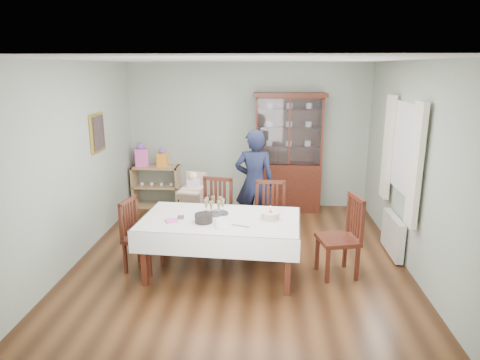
# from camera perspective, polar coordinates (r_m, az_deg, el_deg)

# --- Properties ---
(floor) EXTENTS (5.00, 5.00, 0.00)m
(floor) POSITION_cam_1_polar(r_m,az_deg,el_deg) (6.10, 0.03, -10.53)
(floor) COLOR #593319
(floor) RESTS_ON ground
(room_shell) EXTENTS (5.00, 5.00, 5.00)m
(room_shell) POSITION_cam_1_polar(r_m,az_deg,el_deg) (6.11, 0.33, 6.28)
(room_shell) COLOR #9EAA99
(room_shell) RESTS_ON floor
(dining_table) EXTENTS (2.08, 1.29, 0.76)m
(dining_table) POSITION_cam_1_polar(r_m,az_deg,el_deg) (5.58, -2.57, -8.73)
(dining_table) COLOR #4A2012
(dining_table) RESTS_ON floor
(china_cabinet) EXTENTS (1.30, 0.48, 2.18)m
(china_cabinet) POSITION_cam_1_polar(r_m,az_deg,el_deg) (7.91, 6.45, 3.88)
(china_cabinet) COLOR #4A2012
(china_cabinet) RESTS_ON floor
(sideboard) EXTENTS (0.90, 0.38, 0.80)m
(sideboard) POSITION_cam_1_polar(r_m,az_deg,el_deg) (8.35, -11.09, -0.83)
(sideboard) COLOR tan
(sideboard) RESTS_ON floor
(picture_frame) EXTENTS (0.04, 0.48, 0.58)m
(picture_frame) POSITION_cam_1_polar(r_m,az_deg,el_deg) (6.87, -18.48, 6.00)
(picture_frame) COLOR gold
(picture_frame) RESTS_ON room_shell
(window) EXTENTS (0.04, 1.02, 1.22)m
(window) POSITION_cam_1_polar(r_m,az_deg,el_deg) (6.20, 21.22, 3.95)
(window) COLOR white
(window) RESTS_ON room_shell
(curtain_left) EXTENTS (0.07, 0.30, 1.55)m
(curtain_left) POSITION_cam_1_polar(r_m,az_deg,el_deg) (5.62, 22.40, 1.76)
(curtain_left) COLOR silver
(curtain_left) RESTS_ON room_shell
(curtain_right) EXTENTS (0.07, 0.30, 1.55)m
(curtain_right) POSITION_cam_1_polar(r_m,az_deg,el_deg) (6.78, 19.12, 4.13)
(curtain_right) COLOR silver
(curtain_right) RESTS_ON room_shell
(radiator) EXTENTS (0.10, 0.80, 0.55)m
(radiator) POSITION_cam_1_polar(r_m,az_deg,el_deg) (6.51, 19.69, -6.89)
(radiator) COLOR white
(radiator) RESTS_ON floor
(chair_far_left) EXTENTS (0.54, 0.54, 1.04)m
(chair_far_left) POSITION_cam_1_polar(r_m,az_deg,el_deg) (6.35, -3.39, -6.47)
(chair_far_left) COLOR #4A2012
(chair_far_left) RESTS_ON floor
(chair_far_right) EXTENTS (0.46, 0.46, 1.01)m
(chair_far_right) POSITION_cam_1_polar(r_m,az_deg,el_deg) (6.28, 4.01, -6.82)
(chair_far_right) COLOR #4A2012
(chair_far_right) RESTS_ON floor
(chair_end_left) EXTENTS (0.51, 0.51, 0.95)m
(chair_end_left) POSITION_cam_1_polar(r_m,az_deg,el_deg) (5.86, -12.88, -8.96)
(chair_end_left) COLOR #4A2012
(chair_end_left) RESTS_ON floor
(chair_end_right) EXTENTS (0.56, 0.56, 1.05)m
(chair_end_right) POSITION_cam_1_polar(r_m,az_deg,el_deg) (5.70, 13.01, -9.34)
(chair_end_right) COLOR #4A2012
(chair_end_right) RESTS_ON floor
(woman) EXTENTS (0.65, 0.45, 1.70)m
(woman) POSITION_cam_1_polar(r_m,az_deg,el_deg) (6.71, 1.95, -0.40)
(woman) COLOR black
(woman) RESTS_ON floor
(high_chair) EXTENTS (0.54, 0.54, 1.01)m
(high_chair) POSITION_cam_1_polar(r_m,az_deg,el_deg) (6.96, -6.13, -3.84)
(high_chair) COLOR black
(high_chair) RESTS_ON floor
(champagne_tray) EXTENTS (0.37, 0.37, 0.22)m
(champagne_tray) POSITION_cam_1_polar(r_m,az_deg,el_deg) (5.54, -3.45, -4.02)
(champagne_tray) COLOR silver
(champagne_tray) RESTS_ON dining_table
(birthday_cake) EXTENTS (0.26, 0.26, 0.18)m
(birthday_cake) POSITION_cam_1_polar(r_m,az_deg,el_deg) (5.37, 4.08, -4.82)
(birthday_cake) COLOR white
(birthday_cake) RESTS_ON dining_table
(plate_stack_dark) EXTENTS (0.30, 0.30, 0.11)m
(plate_stack_dark) POSITION_cam_1_polar(r_m,az_deg,el_deg) (5.29, -4.86, -5.09)
(plate_stack_dark) COLOR black
(plate_stack_dark) RESTS_ON dining_table
(plate_stack_white) EXTENTS (0.23, 0.23, 0.09)m
(plate_stack_white) POSITION_cam_1_polar(r_m,az_deg,el_deg) (5.15, -2.20, -5.71)
(plate_stack_white) COLOR white
(plate_stack_white) RESTS_ON dining_table
(napkin_stack) EXTENTS (0.18, 0.18, 0.02)m
(napkin_stack) POSITION_cam_1_polar(r_m,az_deg,el_deg) (5.38, -9.12, -5.38)
(napkin_stack) COLOR #F158B8
(napkin_stack) RESTS_ON dining_table
(cutlery) EXTENTS (0.12, 0.16, 0.01)m
(cutlery) POSITION_cam_1_polar(r_m,az_deg,el_deg) (5.50, -8.27, -4.94)
(cutlery) COLOR silver
(cutlery) RESTS_ON dining_table
(cake_knife) EXTENTS (0.24, 0.11, 0.01)m
(cake_knife) POSITION_cam_1_polar(r_m,az_deg,el_deg) (5.16, -0.02, -6.13)
(cake_knife) COLOR silver
(cake_knife) RESTS_ON dining_table
(gift_bag_pink) EXTENTS (0.28, 0.23, 0.45)m
(gift_bag_pink) POSITION_cam_1_polar(r_m,az_deg,el_deg) (8.26, -13.03, 3.17)
(gift_bag_pink) COLOR #F158B8
(gift_bag_pink) RESTS_ON sideboard
(gift_bag_orange) EXTENTS (0.20, 0.14, 0.35)m
(gift_bag_orange) POSITION_cam_1_polar(r_m,az_deg,el_deg) (8.17, -10.31, 2.89)
(gift_bag_orange) COLOR orange
(gift_bag_orange) RESTS_ON sideboard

